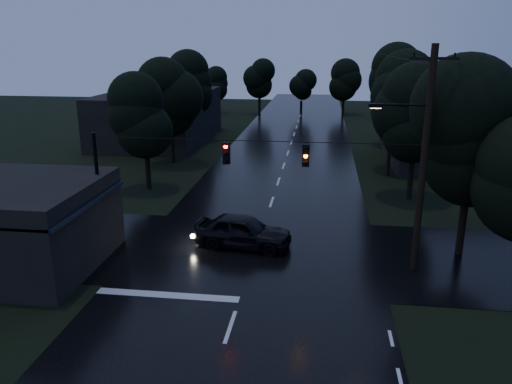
# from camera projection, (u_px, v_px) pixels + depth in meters

# --- Properties ---
(main_road) EXTENTS (12.00, 120.00, 0.02)m
(main_road) POSITION_uv_depth(u_px,v_px,m) (284.00, 166.00, 42.03)
(main_road) COLOR black
(main_road) RESTS_ON ground
(cross_street) EXTENTS (60.00, 9.00, 0.02)m
(cross_street) POSITION_uv_depth(u_px,v_px,m) (255.00, 251.00, 24.95)
(cross_street) COLOR black
(cross_street) RESTS_ON ground
(building_far_right) EXTENTS (10.00, 14.00, 4.40)m
(building_far_right) POSITION_uv_depth(u_px,v_px,m) (448.00, 136.00, 43.44)
(building_far_right) COLOR black
(building_far_right) RESTS_ON ground
(building_far_left) EXTENTS (10.00, 16.00, 5.00)m
(building_far_left) POSITION_uv_depth(u_px,v_px,m) (159.00, 116.00, 52.56)
(building_far_left) COLOR black
(building_far_left) RESTS_ON ground
(utility_pole_main) EXTENTS (3.50, 0.30, 10.00)m
(utility_pole_main) POSITION_uv_depth(u_px,v_px,m) (422.00, 157.00, 21.55)
(utility_pole_main) COLOR black
(utility_pole_main) RESTS_ON ground
(utility_pole_far) EXTENTS (2.00, 0.30, 7.50)m
(utility_pole_far) POSITION_uv_depth(u_px,v_px,m) (391.00, 126.00, 37.97)
(utility_pole_far) COLOR black
(utility_pole_far) RESTS_ON ground
(anchor_pole_left) EXTENTS (0.18, 0.18, 6.00)m
(anchor_pole_left) POSITION_uv_depth(u_px,v_px,m) (99.00, 194.00, 24.08)
(anchor_pole_left) COLOR black
(anchor_pole_left) RESTS_ON ground
(span_signals) EXTENTS (15.00, 0.37, 1.12)m
(span_signals) POSITION_uv_depth(u_px,v_px,m) (265.00, 153.00, 22.41)
(span_signals) COLOR black
(span_signals) RESTS_ON ground
(tree_corner_near) EXTENTS (4.48, 4.48, 9.44)m
(tree_corner_near) POSITION_uv_depth(u_px,v_px,m) (474.00, 134.00, 22.91)
(tree_corner_near) COLOR black
(tree_corner_near) RESTS_ON ground
(tree_left_a) EXTENTS (3.92, 3.92, 8.26)m
(tree_left_a) POSITION_uv_depth(u_px,v_px,m) (144.00, 115.00, 34.06)
(tree_left_a) COLOR black
(tree_left_a) RESTS_ON ground
(tree_left_b) EXTENTS (4.20, 4.20, 8.85)m
(tree_left_b) POSITION_uv_depth(u_px,v_px,m) (170.00, 97.00, 41.62)
(tree_left_b) COLOR black
(tree_left_b) RESTS_ON ground
(tree_left_c) EXTENTS (4.48, 4.48, 9.44)m
(tree_left_c) POSITION_uv_depth(u_px,v_px,m) (193.00, 83.00, 51.07)
(tree_left_c) COLOR black
(tree_left_c) RESTS_ON ground
(tree_right_a) EXTENTS (4.20, 4.20, 8.85)m
(tree_right_a) POSITION_uv_depth(u_px,v_px,m) (416.00, 114.00, 31.69)
(tree_right_a) COLOR black
(tree_right_a) RESTS_ON ground
(tree_right_b) EXTENTS (4.48, 4.48, 9.44)m
(tree_right_b) POSITION_uv_depth(u_px,v_px,m) (407.00, 96.00, 39.10)
(tree_right_b) COLOR black
(tree_right_b) RESTS_ON ground
(tree_right_c) EXTENTS (4.76, 4.76, 10.03)m
(tree_right_c) POSITION_uv_depth(u_px,v_px,m) (397.00, 81.00, 48.40)
(tree_right_c) COLOR black
(tree_right_c) RESTS_ON ground
(car) EXTENTS (5.16, 2.61, 1.69)m
(car) POSITION_uv_depth(u_px,v_px,m) (243.00, 231.00, 25.30)
(car) COLOR black
(car) RESTS_ON ground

